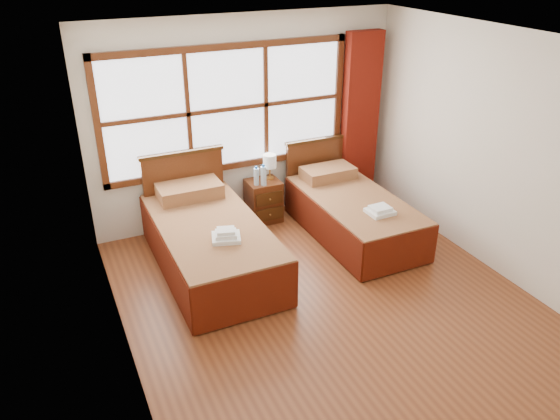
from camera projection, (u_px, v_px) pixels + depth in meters
name	position (u px, v px, depth m)	size (l,w,h in m)	color
floor	(330.00, 303.00, 5.61)	(4.50, 4.50, 0.00)	brown
ceiling	(343.00, 43.00, 4.44)	(4.50, 4.50, 0.00)	white
wall_back	(246.00, 121.00, 6.85)	(4.00, 4.00, 0.00)	silver
wall_left	(114.00, 232.00, 4.28)	(4.50, 4.50, 0.00)	silver
wall_right	(500.00, 156.00, 5.77)	(4.50, 4.50, 0.00)	silver
window	(228.00, 109.00, 6.64)	(3.16, 0.06, 1.56)	white
curtain	(360.00, 118.00, 7.39)	(0.50, 0.16, 2.30)	maroon
bed_left	(209.00, 241.00, 6.10)	(1.10, 2.14, 1.07)	#3D220C
bed_right	(352.00, 212.00, 6.81)	(1.00, 2.02, 0.97)	#3D220C
nightstand	(264.00, 201.00, 7.15)	(0.42, 0.41, 0.56)	#522611
towels_left	(226.00, 236.00, 5.61)	(0.35, 0.33, 0.12)	white
towels_right	(380.00, 210.00, 6.27)	(0.30, 0.26, 0.09)	white
lamp	(270.00, 162.00, 6.99)	(0.17, 0.17, 0.33)	gold
bottle_near	(256.00, 176.00, 6.88)	(0.07, 0.07, 0.25)	silver
bottle_far	(264.00, 176.00, 6.86)	(0.07, 0.07, 0.28)	silver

